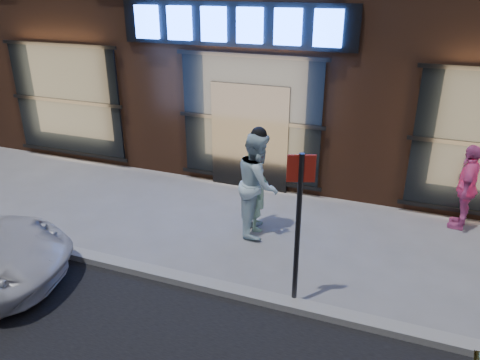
# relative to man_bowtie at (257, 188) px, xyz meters

# --- Properties ---
(ground) EXTENTS (90.00, 90.00, 0.00)m
(ground) POSITION_rel_man_bowtie_xyz_m (-0.80, -2.15, -0.83)
(ground) COLOR slate
(ground) RESTS_ON ground
(curb) EXTENTS (60.00, 0.25, 0.12)m
(curb) POSITION_rel_man_bowtie_xyz_m (-0.80, -2.15, -0.77)
(curb) COLOR gray
(curb) RESTS_ON ground
(man_bowtie) EXTENTS (0.59, 0.71, 1.66)m
(man_bowtie) POSITION_rel_man_bowtie_xyz_m (0.00, 0.00, 0.00)
(man_bowtie) COLOR #9DCFAF
(man_bowtie) RESTS_ON ground
(man_cap) EXTENTS (0.97, 1.12, 1.98)m
(man_cap) POSITION_rel_man_bowtie_xyz_m (0.05, -0.12, 0.16)
(man_cap) COLOR white
(man_cap) RESTS_ON ground
(passerby) EXTENTS (0.58, 1.04, 1.68)m
(passerby) POSITION_rel_man_bowtie_xyz_m (3.70, 1.45, 0.01)
(passerby) COLOR #DA59A0
(passerby) RESTS_ON ground
(sign_post) EXTENTS (0.37, 0.16, 2.39)m
(sign_post) POSITION_rel_man_bowtie_xyz_m (1.28, -2.02, 0.61)
(sign_post) COLOR #262628
(sign_post) RESTS_ON ground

